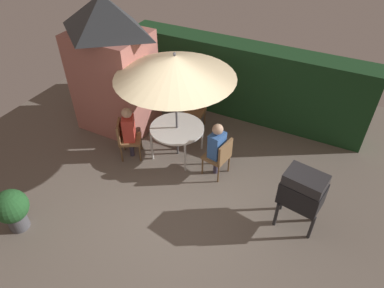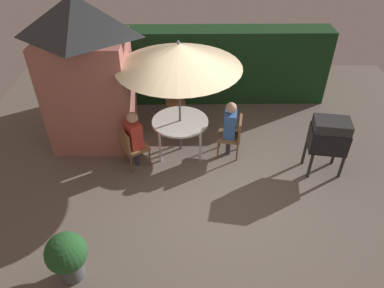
{
  "view_description": "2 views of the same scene",
  "coord_description": "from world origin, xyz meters",
  "px_view_note": "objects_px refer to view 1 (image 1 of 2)",
  "views": [
    {
      "loc": [
        2.34,
        -3.9,
        5.11
      ],
      "look_at": [
        -0.04,
        0.77,
        0.85
      ],
      "focal_mm": 32.05,
      "sensor_mm": 36.0,
      "label": 1
    },
    {
      "loc": [
        -0.48,
        -4.95,
        4.81
      ],
      "look_at": [
        -0.42,
        0.25,
        0.89
      ],
      "focal_mm": 33.37,
      "sensor_mm": 36.0,
      "label": 2
    }
  ],
  "objects_px": {
    "person_in_blue": "(217,144)",
    "chair_far_side": "(220,156)",
    "garden_shed": "(112,65)",
    "potted_plant_by_shed": "(12,208)",
    "patio_table": "(177,130)",
    "bbq_grill": "(303,190)",
    "person_in_red": "(129,127)",
    "chair_near_shed": "(126,137)",
    "patio_umbrella": "(175,67)",
    "chair_toward_hedge": "(196,108)"
  },
  "relations": [
    {
      "from": "patio_table",
      "to": "bbq_grill",
      "type": "bearing_deg",
      "value": -14.65
    },
    {
      "from": "garden_shed",
      "to": "patio_umbrella",
      "type": "distance_m",
      "value": 1.98
    },
    {
      "from": "chair_far_side",
      "to": "potted_plant_by_shed",
      "type": "xyz_separation_m",
      "value": [
        -2.68,
        -2.9,
        -0.02
      ]
    },
    {
      "from": "garden_shed",
      "to": "potted_plant_by_shed",
      "type": "distance_m",
      "value": 3.68
    },
    {
      "from": "chair_toward_hedge",
      "to": "potted_plant_by_shed",
      "type": "relative_size",
      "value": 1.06
    },
    {
      "from": "garden_shed",
      "to": "person_in_blue",
      "type": "height_order",
      "value": "garden_shed"
    },
    {
      "from": "garden_shed",
      "to": "chair_toward_hedge",
      "type": "bearing_deg",
      "value": 24.07
    },
    {
      "from": "chair_near_shed",
      "to": "person_in_blue",
      "type": "xyz_separation_m",
      "value": [
        1.99,
        0.38,
        0.26
      ]
    },
    {
      "from": "bbq_grill",
      "to": "person_in_red",
      "type": "xyz_separation_m",
      "value": [
        -3.74,
        0.23,
        -0.06
      ]
    },
    {
      "from": "chair_far_side",
      "to": "person_in_red",
      "type": "bearing_deg",
      "value": -170.91
    },
    {
      "from": "chair_near_shed",
      "to": "chair_far_side",
      "type": "relative_size",
      "value": 1.0
    },
    {
      "from": "patio_umbrella",
      "to": "chair_toward_hedge",
      "type": "distance_m",
      "value": 2.02
    },
    {
      "from": "garden_shed",
      "to": "bbq_grill",
      "type": "height_order",
      "value": "garden_shed"
    },
    {
      "from": "patio_umbrella",
      "to": "chair_toward_hedge",
      "type": "relative_size",
      "value": 2.72
    },
    {
      "from": "chair_toward_hedge",
      "to": "chair_far_side",
      "type": "bearing_deg",
      "value": -48.06
    },
    {
      "from": "patio_table",
      "to": "patio_umbrella",
      "type": "relative_size",
      "value": 0.48
    },
    {
      "from": "bbq_grill",
      "to": "person_in_blue",
      "type": "distance_m",
      "value": 1.91
    },
    {
      "from": "garden_shed",
      "to": "chair_near_shed",
      "type": "bearing_deg",
      "value": -46.68
    },
    {
      "from": "person_in_blue",
      "to": "chair_far_side",
      "type": "bearing_deg",
      "value": -10.21
    },
    {
      "from": "chair_far_side",
      "to": "garden_shed",
      "type": "bearing_deg",
      "value": 168.72
    },
    {
      "from": "garden_shed",
      "to": "chair_far_side",
      "type": "relative_size",
      "value": 3.51
    },
    {
      "from": "person_in_red",
      "to": "bbq_grill",
      "type": "bearing_deg",
      "value": -3.46
    },
    {
      "from": "patio_table",
      "to": "bbq_grill",
      "type": "distance_m",
      "value": 2.95
    },
    {
      "from": "person_in_red",
      "to": "person_in_blue",
      "type": "xyz_separation_m",
      "value": [
        1.91,
        0.33,
        0.0
      ]
    },
    {
      "from": "garden_shed",
      "to": "patio_table",
      "type": "distance_m",
      "value": 2.13
    },
    {
      "from": "garden_shed",
      "to": "chair_far_side",
      "type": "height_order",
      "value": "garden_shed"
    },
    {
      "from": "garden_shed",
      "to": "person_in_blue",
      "type": "bearing_deg",
      "value": -11.31
    },
    {
      "from": "patio_table",
      "to": "person_in_blue",
      "type": "distance_m",
      "value": 1.04
    },
    {
      "from": "chair_far_side",
      "to": "chair_near_shed",
      "type": "bearing_deg",
      "value": -170.07
    },
    {
      "from": "chair_far_side",
      "to": "potted_plant_by_shed",
      "type": "relative_size",
      "value": 1.06
    },
    {
      "from": "chair_far_side",
      "to": "person_in_blue",
      "type": "distance_m",
      "value": 0.28
    },
    {
      "from": "patio_table",
      "to": "bbq_grill",
      "type": "height_order",
      "value": "bbq_grill"
    },
    {
      "from": "bbq_grill",
      "to": "chair_toward_hedge",
      "type": "height_order",
      "value": "bbq_grill"
    },
    {
      "from": "garden_shed",
      "to": "patio_table",
      "type": "bearing_deg",
      "value": -11.91
    },
    {
      "from": "patio_table",
      "to": "chair_near_shed",
      "type": "xyz_separation_m",
      "value": [
        -0.97,
        -0.56,
        -0.15
      ]
    },
    {
      "from": "chair_near_shed",
      "to": "chair_far_side",
      "type": "bearing_deg",
      "value": 9.93
    },
    {
      "from": "bbq_grill",
      "to": "person_in_blue",
      "type": "height_order",
      "value": "person_in_blue"
    },
    {
      "from": "garden_shed",
      "to": "person_in_blue",
      "type": "xyz_separation_m",
      "value": [
        2.89,
        -0.58,
        -0.83
      ]
    },
    {
      "from": "patio_umbrella",
      "to": "person_in_blue",
      "type": "bearing_deg",
      "value": -10.21
    },
    {
      "from": "garden_shed",
      "to": "bbq_grill",
      "type": "distance_m",
      "value": 4.91
    },
    {
      "from": "patio_umbrella",
      "to": "chair_near_shed",
      "type": "relative_size",
      "value": 2.72
    },
    {
      "from": "person_in_blue",
      "to": "person_in_red",
      "type": "bearing_deg",
      "value": -170.08
    },
    {
      "from": "bbq_grill",
      "to": "chair_toward_hedge",
      "type": "relative_size",
      "value": 1.33
    },
    {
      "from": "garden_shed",
      "to": "chair_toward_hedge",
      "type": "xyz_separation_m",
      "value": [
        1.74,
        0.78,
        -1.09
      ]
    },
    {
      "from": "patio_table",
      "to": "person_in_red",
      "type": "height_order",
      "value": "person_in_red"
    },
    {
      "from": "patio_table",
      "to": "chair_far_side",
      "type": "xyz_separation_m",
      "value": [
        1.1,
        -0.2,
        -0.15
      ]
    },
    {
      "from": "potted_plant_by_shed",
      "to": "person_in_blue",
      "type": "height_order",
      "value": "person_in_blue"
    },
    {
      "from": "potted_plant_by_shed",
      "to": "patio_table",
      "type": "bearing_deg",
      "value": 63.12
    },
    {
      "from": "potted_plant_by_shed",
      "to": "person_in_red",
      "type": "bearing_deg",
      "value": 75.25
    },
    {
      "from": "potted_plant_by_shed",
      "to": "garden_shed",
      "type": "bearing_deg",
      "value": 94.83
    }
  ]
}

